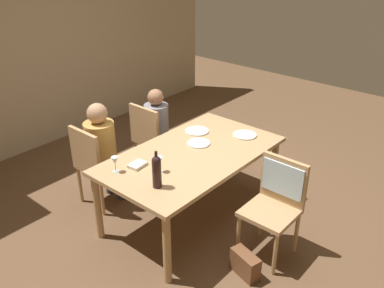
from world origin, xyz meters
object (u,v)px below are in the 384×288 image
at_px(dinner_plate_host, 197,131).
at_px(wine_glass_near_left, 115,161).
at_px(chair_far_right, 152,135).
at_px(person_man_bearded, 103,146).
at_px(dining_table, 192,160).
at_px(chair_far_left, 95,161).
at_px(wine_glass_centre, 159,161).
at_px(dinner_plate_guest_left, 199,143).
at_px(dinner_plate_guest_right, 245,135).
at_px(wine_bottle_tall_green, 157,171).
at_px(chair_near, 278,194).
at_px(person_woman_host, 158,125).
at_px(handbag, 245,264).

bearing_deg(dinner_plate_host, wine_glass_near_left, 179.51).
bearing_deg(chair_far_right, person_man_bearded, -90.00).
xyz_separation_m(dining_table, chair_far_left, (-0.50, 0.90, -0.13)).
relative_size(wine_glass_centre, dinner_plate_guest_left, 0.63).
height_order(person_man_bearded, dinner_plate_host, person_man_bearded).
distance_m(chair_far_left, wine_glass_centre, 0.97).
bearing_deg(person_man_bearded, wine_glass_centre, -4.47).
bearing_deg(dinner_plate_host, dinner_plate_guest_right, -60.45).
bearing_deg(chair_far_left, dinner_plate_guest_left, 40.38).
xyz_separation_m(chair_far_right, wine_glass_centre, (-0.78, -0.91, 0.31)).
bearing_deg(chair_far_left, dinner_plate_host, 55.79).
distance_m(dining_table, wine_glass_centre, 0.49).
height_order(wine_glass_centre, dinner_plate_host, wine_glass_centre).
distance_m(wine_bottle_tall_green, dinner_plate_host, 1.17).
xyz_separation_m(chair_far_left, dinner_plate_host, (0.91, -0.62, 0.21)).
xyz_separation_m(person_man_bearded, wine_glass_near_left, (-0.33, -0.61, 0.18)).
bearing_deg(dinner_plate_guest_left, chair_near, -94.44).
distance_m(person_woman_host, dinner_plate_guest_right, 1.10).
xyz_separation_m(dinner_plate_host, dinner_plate_guest_left, (-0.21, -0.20, 0.00)).
bearing_deg(chair_near, dining_table, 7.80).
height_order(chair_far_right, dinner_plate_guest_left, chair_far_right).
xyz_separation_m(dinner_plate_host, dinner_plate_guest_right, (0.26, -0.45, 0.00)).
bearing_deg(dinner_plate_guest_right, person_man_bearded, 134.57).
relative_size(person_man_bearded, dinner_plate_host, 4.47).
xyz_separation_m(person_woman_host, wine_glass_centre, (-0.89, -0.91, 0.22)).
bearing_deg(person_man_bearded, wine_glass_near_left, -28.31).
relative_size(person_woman_host, person_man_bearded, 0.94).
distance_m(person_woman_host, wine_bottle_tall_green, 1.55).
height_order(person_man_bearded, wine_glass_near_left, person_man_bearded).
distance_m(dining_table, dinner_plate_guest_left, 0.23).
xyz_separation_m(person_woman_host, person_man_bearded, (-0.82, 0.00, 0.03)).
height_order(chair_far_right, person_man_bearded, person_man_bearded).
xyz_separation_m(wine_bottle_tall_green, wine_glass_centre, (0.19, 0.16, -0.05)).
distance_m(chair_far_right, wine_bottle_tall_green, 1.50).
height_order(chair_far_right, wine_bottle_tall_green, wine_bottle_tall_green).
xyz_separation_m(chair_near, wine_glass_near_left, (-0.84, 1.20, 0.25)).
height_order(chair_far_left, dinner_plate_guest_right, chair_far_left).
height_order(dining_table, chair_near, chair_near).
distance_m(chair_near, wine_bottle_tall_green, 1.11).
relative_size(wine_glass_centre, dinner_plate_guest_right, 0.59).
bearing_deg(wine_bottle_tall_green, handbag, -67.73).
xyz_separation_m(dinner_plate_guest_left, dinner_plate_guest_right, (0.47, -0.25, 0.00)).
height_order(wine_bottle_tall_green, dinner_plate_host, wine_bottle_tall_green).
relative_size(chair_far_left, dinner_plate_guest_right, 3.64).
height_order(dining_table, chair_far_right, chair_far_right).
xyz_separation_m(dining_table, person_man_bearded, (-0.39, 0.90, -0.00)).
height_order(chair_near, dinner_plate_guest_left, chair_near).
distance_m(wine_glass_near_left, handbag, 1.45).
distance_m(dining_table, chair_far_left, 1.04).
xyz_separation_m(chair_far_right, dinner_plate_guest_right, (0.34, -1.07, 0.21)).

